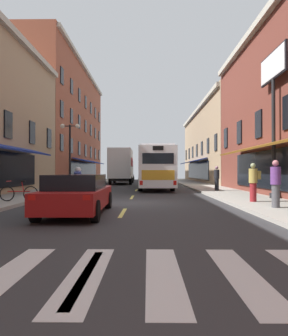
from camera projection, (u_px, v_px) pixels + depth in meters
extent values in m
cube|color=#333335|center=(129.00, 204.00, 14.40)|extent=(34.80, 80.00, 0.10)
cube|color=#DBCC4C|center=(86.00, 274.00, 4.40)|extent=(0.14, 2.40, 0.01)
cube|color=#DBCC4C|center=(123.00, 213.00, 10.90)|extent=(0.14, 2.40, 0.01)
cube|color=#DBCC4C|center=(132.00, 197.00, 17.40)|extent=(0.14, 2.40, 0.01)
cube|color=#DBCC4C|center=(136.00, 190.00, 23.90)|extent=(0.14, 2.40, 0.01)
cube|color=#DBCC4C|center=(139.00, 186.00, 30.40)|extent=(0.14, 2.40, 0.01)
cube|color=#DBCC4C|center=(140.00, 183.00, 36.90)|extent=(0.14, 2.40, 0.01)
cube|color=#DBCC4C|center=(141.00, 182.00, 43.40)|extent=(0.14, 2.40, 0.01)
cube|color=#DBCC4C|center=(142.00, 180.00, 49.90)|extent=(0.14, 2.40, 0.01)
cube|color=silver|center=(9.00, 274.00, 4.42)|extent=(0.50, 2.80, 0.01)
cube|color=silver|center=(86.00, 274.00, 4.40)|extent=(0.50, 2.80, 0.01)
cube|color=silver|center=(164.00, 274.00, 4.39)|extent=(0.50, 2.80, 0.01)
cube|color=silver|center=(242.00, 275.00, 4.38)|extent=(0.50, 2.80, 0.01)
cube|color=#A39E93|center=(2.00, 201.00, 14.47)|extent=(3.00, 80.00, 0.14)
cube|color=#A39E93|center=(257.00, 201.00, 14.33)|extent=(3.00, 80.00, 0.14)
cube|color=black|center=(8.00, 125.00, 18.34)|extent=(0.10, 1.00, 1.60)
cube|color=black|center=(32.00, 133.00, 22.15)|extent=(0.10, 1.00, 1.60)
cube|color=black|center=(49.00, 138.00, 25.96)|extent=(0.10, 1.00, 1.60)
cube|color=brown|center=(55.00, 125.00, 41.28)|extent=(8.00, 26.57, 15.18)
cube|color=#B2AD9E|center=(86.00, 71.00, 41.30)|extent=(0.44, 26.07, 0.40)
cube|color=black|center=(86.00, 170.00, 41.17)|extent=(0.10, 16.00, 2.10)
cube|color=navy|center=(91.00, 161.00, 41.17)|extent=(1.38, 14.93, 0.44)
cube|color=black|center=(62.00, 143.00, 29.77)|extent=(0.10, 1.00, 1.60)
cube|color=black|center=(71.00, 146.00, 33.58)|extent=(0.10, 1.00, 1.60)
cube|color=black|center=(79.00, 148.00, 37.39)|extent=(0.10, 1.00, 1.60)
cube|color=black|center=(86.00, 150.00, 41.19)|extent=(0.10, 1.00, 1.60)
cube|color=black|center=(91.00, 152.00, 45.00)|extent=(0.10, 1.00, 1.60)
cube|color=black|center=(95.00, 154.00, 48.81)|extent=(0.10, 1.00, 1.60)
cube|color=black|center=(99.00, 155.00, 52.62)|extent=(0.10, 1.00, 1.60)
cube|color=black|center=(62.00, 109.00, 29.80)|extent=(0.10, 1.00, 1.60)
cube|color=black|center=(72.00, 116.00, 33.61)|extent=(0.10, 1.00, 1.60)
cube|color=black|center=(79.00, 122.00, 37.42)|extent=(0.10, 1.00, 1.60)
cube|color=black|center=(86.00, 126.00, 41.23)|extent=(0.10, 1.00, 1.60)
cube|color=black|center=(91.00, 130.00, 45.04)|extent=(0.10, 1.00, 1.60)
cube|color=black|center=(95.00, 133.00, 48.84)|extent=(0.10, 1.00, 1.60)
cube|color=black|center=(99.00, 136.00, 52.65)|extent=(0.10, 1.00, 1.60)
cube|color=black|center=(62.00, 76.00, 29.83)|extent=(0.10, 1.00, 1.60)
cube|color=black|center=(72.00, 87.00, 33.64)|extent=(0.10, 1.00, 1.60)
cube|color=black|center=(79.00, 95.00, 37.45)|extent=(0.10, 1.00, 1.60)
cube|color=black|center=(86.00, 102.00, 41.26)|extent=(0.10, 1.00, 1.60)
cube|color=black|center=(91.00, 108.00, 45.07)|extent=(0.10, 1.00, 1.60)
cube|color=black|center=(95.00, 113.00, 48.88)|extent=(0.10, 1.00, 1.60)
cube|color=black|center=(99.00, 117.00, 52.69)|extent=(0.10, 1.00, 1.60)
cube|color=black|center=(288.00, 169.00, 14.33)|extent=(0.10, 16.00, 2.10)
cube|color=brown|center=(273.00, 143.00, 14.35)|extent=(1.38, 14.93, 0.44)
cube|color=black|center=(288.00, 112.00, 14.36)|extent=(0.10, 1.00, 1.60)
cube|color=black|center=(259.00, 124.00, 18.16)|extent=(0.10, 1.00, 1.60)
cube|color=black|center=(239.00, 132.00, 21.97)|extent=(0.10, 1.00, 1.60)
cube|color=black|center=(226.00, 138.00, 25.78)|extent=(0.10, 1.00, 1.60)
cube|color=#9E8466|center=(228.00, 145.00, 40.98)|extent=(8.00, 26.57, 9.69)
cube|color=#B2AD9E|center=(196.00, 111.00, 41.07)|extent=(0.44, 26.07, 0.40)
cube|color=black|center=(197.00, 170.00, 40.99)|extent=(0.10, 16.00, 2.10)
cube|color=navy|center=(191.00, 161.00, 41.01)|extent=(1.38, 14.93, 0.44)
cube|color=black|center=(216.00, 142.00, 29.59)|extent=(0.10, 1.00, 1.60)
cube|color=black|center=(208.00, 146.00, 33.40)|extent=(0.10, 1.00, 1.60)
cube|color=black|center=(202.00, 148.00, 37.21)|extent=(0.10, 1.00, 1.60)
cube|color=black|center=(197.00, 150.00, 41.02)|extent=(0.10, 1.00, 1.60)
cube|color=black|center=(193.00, 152.00, 44.83)|extent=(0.10, 1.00, 1.60)
cube|color=black|center=(189.00, 154.00, 48.64)|extent=(0.10, 1.00, 1.60)
cube|color=black|center=(186.00, 155.00, 52.45)|extent=(0.10, 1.00, 1.60)
cylinder|color=black|center=(274.00, 138.00, 15.25)|extent=(0.18, 0.18, 5.89)
cylinder|color=black|center=(274.00, 196.00, 15.22)|extent=(0.40, 0.40, 0.24)
cube|color=black|center=(273.00, 66.00, 15.28)|extent=(0.10, 3.00, 1.39)
cube|color=silver|center=(272.00, 66.00, 15.28)|extent=(0.04, 2.84, 1.23)
cube|color=silver|center=(274.00, 66.00, 15.28)|extent=(0.04, 2.84, 1.23)
cube|color=white|center=(154.00, 168.00, 26.32)|extent=(2.77, 12.29, 2.83)
cube|color=silver|center=(154.00, 150.00, 26.33)|extent=(2.55, 11.09, 0.16)
cube|color=black|center=(154.00, 165.00, 26.62)|extent=(2.77, 9.89, 0.96)
cube|color=#19723F|center=(154.00, 181.00, 26.31)|extent=(2.79, 11.89, 0.36)
cube|color=black|center=(152.00, 166.00, 32.40)|extent=(2.25, 0.16, 1.10)
cube|color=black|center=(158.00, 158.00, 20.24)|extent=(2.05, 0.16, 0.70)
cube|color=gold|center=(158.00, 175.00, 20.22)|extent=(2.15, 0.14, 0.64)
cube|color=black|center=(158.00, 148.00, 20.24)|extent=(0.70, 0.11, 0.28)
cube|color=red|center=(141.00, 183.00, 20.20)|extent=(0.20, 0.08, 0.28)
cube|color=red|center=(175.00, 183.00, 20.21)|extent=(0.20, 0.08, 0.28)
cylinder|color=black|center=(141.00, 181.00, 30.42)|extent=(0.32, 1.01, 1.00)
cylinder|color=black|center=(165.00, 181.00, 30.44)|extent=(0.32, 1.01, 1.00)
cylinder|color=black|center=(140.00, 184.00, 22.67)|extent=(0.32, 1.01, 1.00)
cylinder|color=black|center=(172.00, 184.00, 22.69)|extent=(0.32, 1.01, 1.00)
cube|color=black|center=(123.00, 170.00, 38.46)|extent=(2.32, 2.46, 2.40)
cube|color=black|center=(124.00, 164.00, 39.65)|extent=(2.00, 0.11, 0.80)
cube|color=silver|center=(121.00, 164.00, 34.46)|extent=(2.44, 5.57, 3.18)
cube|color=maroon|center=(132.00, 162.00, 34.46)|extent=(0.08, 3.33, 0.90)
cube|color=black|center=(122.00, 179.00, 35.67)|extent=(1.95, 7.61, 0.24)
cylinder|color=black|center=(114.00, 179.00, 38.25)|extent=(0.29, 0.90, 0.90)
cylinder|color=black|center=(132.00, 179.00, 38.24)|extent=(0.29, 0.90, 0.90)
cylinder|color=black|center=(110.00, 180.00, 33.62)|extent=(0.29, 0.90, 0.90)
cylinder|color=black|center=(130.00, 180.00, 33.61)|extent=(0.29, 0.90, 0.90)
cube|color=maroon|center=(78.00, 198.00, 10.56)|extent=(1.89, 4.81, 0.62)
cube|color=black|center=(77.00, 182.00, 10.38)|extent=(1.69, 2.61, 0.51)
cube|color=red|center=(32.00, 198.00, 8.19)|extent=(0.20, 0.06, 0.14)
cube|color=red|center=(87.00, 198.00, 8.20)|extent=(0.20, 0.06, 0.14)
cylinder|color=black|center=(65.00, 200.00, 12.24)|extent=(0.23, 0.64, 0.64)
cylinder|color=black|center=(108.00, 200.00, 12.26)|extent=(0.23, 0.64, 0.64)
cylinder|color=black|center=(36.00, 211.00, 8.87)|extent=(0.23, 0.64, 0.64)
cylinder|color=black|center=(95.00, 211.00, 8.88)|extent=(0.23, 0.64, 0.64)
cube|color=black|center=(128.00, 177.00, 46.00)|extent=(1.84, 4.59, 0.71)
cube|color=black|center=(128.00, 173.00, 45.83)|extent=(1.64, 2.49, 0.43)
cube|color=red|center=(122.00, 175.00, 43.74)|extent=(0.20, 0.06, 0.14)
cube|color=red|center=(132.00, 175.00, 43.75)|extent=(0.20, 0.06, 0.14)
cylinder|color=black|center=(123.00, 179.00, 47.58)|extent=(0.23, 0.64, 0.64)
cylinder|color=black|center=(134.00, 179.00, 47.59)|extent=(0.23, 0.64, 0.64)
cylinder|color=black|center=(121.00, 179.00, 44.42)|extent=(0.23, 0.64, 0.64)
cylinder|color=black|center=(133.00, 179.00, 44.43)|extent=(0.23, 0.64, 0.64)
cylinder|color=black|center=(80.00, 194.00, 15.70)|extent=(0.15, 0.63, 0.62)
cylinder|color=black|center=(76.00, 196.00, 14.25)|extent=(0.17, 0.63, 0.62)
cylinder|color=#B2B2B7|center=(80.00, 188.00, 15.58)|extent=(0.09, 0.33, 0.68)
ellipsoid|color=maroon|center=(79.00, 184.00, 15.16)|extent=(0.36, 0.58, 0.28)
cube|color=black|center=(78.00, 186.00, 14.76)|extent=(0.30, 0.58, 0.12)
cube|color=#B2B2B7|center=(78.00, 193.00, 14.97)|extent=(0.27, 0.42, 0.30)
cylinder|color=#B2B2B7|center=(80.00, 180.00, 15.48)|extent=(0.62, 0.09, 0.04)
cylinder|color=navy|center=(78.00, 178.00, 14.83)|extent=(0.37, 0.48, 0.66)
sphere|color=#B2B2B7|center=(78.00, 170.00, 14.94)|extent=(0.26, 0.26, 0.26)
cylinder|color=navy|center=(74.00, 193.00, 14.84)|extent=(0.17, 0.37, 0.56)
cylinder|color=navy|center=(82.00, 193.00, 14.87)|extent=(0.17, 0.37, 0.56)
torus|color=black|center=(7.00, 194.00, 13.66)|extent=(0.66, 0.05, 0.66)
torus|color=black|center=(31.00, 194.00, 13.64)|extent=(0.66, 0.05, 0.66)
cylinder|color=red|center=(19.00, 191.00, 13.65)|extent=(1.00, 0.04, 0.04)
cylinder|color=red|center=(23.00, 187.00, 13.65)|extent=(0.14, 0.04, 0.50)
cube|color=black|center=(23.00, 181.00, 13.65)|extent=(0.20, 0.12, 0.06)
cylinder|color=red|center=(9.00, 181.00, 13.66)|extent=(0.03, 0.48, 0.03)
cylinder|color=maroon|center=(253.00, 192.00, 13.48)|extent=(0.28, 0.28, 0.81)
cylinder|color=#B29947|center=(253.00, 176.00, 13.49)|extent=(0.36, 0.36, 0.62)
sphere|color=gray|center=(253.00, 166.00, 13.49)|extent=(0.22, 0.22, 0.22)
cube|color=#B29947|center=(257.00, 175.00, 13.58)|extent=(0.25, 0.30, 0.36)
cylinder|color=#4C4C51|center=(276.00, 196.00, 11.28)|extent=(0.28, 0.28, 0.84)
cylinder|color=#66387F|center=(276.00, 176.00, 11.29)|extent=(0.36, 0.36, 0.64)
sphere|color=#B96D73|center=(276.00, 163.00, 11.29)|extent=(0.23, 0.23, 0.23)
cylinder|color=black|center=(217.00, 185.00, 21.26)|extent=(0.28, 0.28, 0.80)
cylinder|color=black|center=(217.00, 174.00, 21.27)|extent=(0.36, 0.36, 0.62)
sphere|color=gray|center=(217.00, 168.00, 21.27)|extent=(0.22, 0.22, 0.22)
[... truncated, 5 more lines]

